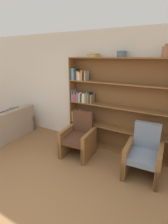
# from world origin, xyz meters

# --- Properties ---
(ground_plane) EXTENTS (24.00, 24.00, 0.00)m
(ground_plane) POSITION_xyz_m (0.00, 0.00, 0.00)
(ground_plane) COLOR brown
(wall_back) EXTENTS (12.00, 0.06, 2.75)m
(wall_back) POSITION_xyz_m (0.00, 2.59, 1.38)
(wall_back) COLOR silver
(wall_back) RESTS_ON ground
(bookshelf) EXTENTS (2.56, 0.30, 2.16)m
(bookshelf) POSITION_xyz_m (0.21, 2.43, 1.04)
(bookshelf) COLOR brown
(bookshelf) RESTS_ON ground
(bowl_stoneware) EXTENTS (0.28, 0.28, 0.08)m
(bowl_stoneware) POSITION_xyz_m (-0.25, 2.40, 2.21)
(bowl_stoneware) COLOR tan
(bowl_stoneware) RESTS_ON bookshelf
(bowl_sage) EXTENTS (0.22, 0.22, 0.12)m
(bowl_sage) POSITION_xyz_m (0.41, 2.40, 2.23)
(bowl_sage) COLOR slate
(bowl_sage) RESTS_ON bookshelf
(vase_tall) EXTENTS (0.15, 0.15, 0.24)m
(vase_tall) POSITION_xyz_m (1.24, 2.40, 2.26)
(vase_tall) COLOR #A36647
(vase_tall) RESTS_ON bookshelf
(couch) EXTENTS (1.05, 1.65, 0.82)m
(couch) POSITION_xyz_m (-2.56, 1.52, 0.29)
(couch) COLOR gray
(couch) RESTS_ON ground
(armchair_leather) EXTENTS (0.70, 0.74, 0.98)m
(armchair_leather) POSITION_xyz_m (-0.27, 1.81, 0.42)
(armchair_leather) COLOR brown
(armchair_leather) RESTS_ON ground
(armchair_cushioned) EXTENTS (0.69, 0.72, 0.98)m
(armchair_cushioned) POSITION_xyz_m (1.16, 1.81, 0.42)
(armchair_cushioned) COLOR brown
(armchair_cushioned) RESTS_ON ground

